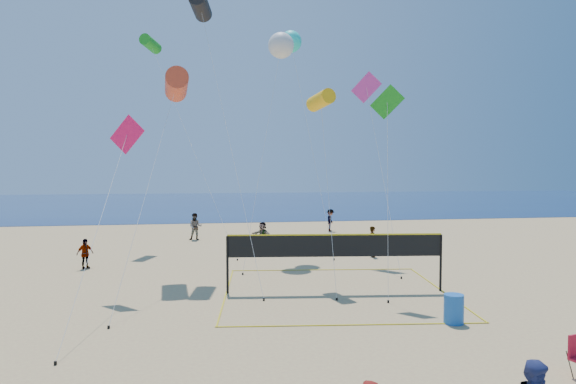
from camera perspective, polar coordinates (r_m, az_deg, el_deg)
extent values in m
cube|color=navy|center=(71.83, -6.22, -1.20)|extent=(140.00, 50.00, 0.03)
imported|color=gray|center=(28.14, -21.63, -6.39)|extent=(0.91, 0.89, 1.53)
imported|color=gray|center=(32.47, -2.85, -4.81)|extent=(1.39, 1.51, 1.68)
imported|color=gray|center=(29.85, 9.41, -5.47)|extent=(0.42, 0.64, 1.76)
imported|color=gray|center=(36.62, -10.25, -3.81)|extent=(0.99, 0.81, 1.89)
imported|color=gray|center=(40.97, 4.75, -3.14)|extent=(1.03, 1.30, 1.76)
cylinder|color=black|center=(15.13, 28.88, -16.67)|extent=(0.09, 0.28, 0.73)
cylinder|color=#1B5AB3|center=(18.29, 17.94, -12.26)|extent=(0.70, 0.70, 0.97)
cylinder|color=black|center=(21.32, -6.74, -8.03)|extent=(0.10, 0.10, 2.36)
cylinder|color=black|center=(22.51, 16.61, -7.55)|extent=(0.10, 0.10, 2.36)
cube|color=black|center=(21.34, 5.27, -6.00)|extent=(8.82, 0.95, 0.89)
cube|color=yellow|center=(21.27, 5.28, -4.74)|extent=(8.82, 0.96, 0.06)
cube|color=yellow|center=(17.50, 7.32, -14.45)|extent=(9.02, 1.00, 0.02)
cube|color=yellow|center=(26.01, 3.88, -8.64)|extent=(9.02, 1.00, 0.02)
cylinder|color=#CF4224|center=(25.43, -12.29, 11.57)|extent=(1.28, 2.62, 1.39)
cylinder|color=silver|center=(21.14, -15.18, 1.02)|extent=(1.74, 8.21, 9.03)
cylinder|color=black|center=(17.98, -19.31, -13.99)|extent=(0.08, 0.08, 0.10)
cylinder|color=black|center=(27.59, -9.74, 19.76)|extent=(1.21, 2.24, 1.16)
cylinder|color=silver|center=(23.02, -6.69, 6.43)|extent=(2.46, 6.91, 13.18)
cylinder|color=black|center=(20.30, -2.70, -11.85)|extent=(0.08, 0.08, 0.10)
cylinder|color=yellow|center=(23.45, 3.66, 10.14)|extent=(1.11, 1.78, 0.91)
cylinder|color=silver|center=(21.54, 4.49, -0.05)|extent=(0.13, 3.58, 8.12)
cylinder|color=black|center=(20.44, 5.44, -11.76)|extent=(0.08, 0.08, 0.10)
cube|color=#F6135C|center=(22.17, -17.44, 6.11)|extent=(1.50, 0.72, 1.63)
cylinder|color=silver|center=(18.42, -20.25, -3.34)|extent=(0.73, 7.90, 6.47)
cylinder|color=black|center=(15.47, -24.44, -16.93)|extent=(0.08, 0.08, 0.10)
cube|color=#1A961E|center=(21.27, 10.97, 9.79)|extent=(1.25, 0.66, 1.38)
cylinder|color=silver|center=(20.45, 11.02, -0.80)|extent=(0.39, 1.40, 7.74)
cylinder|color=black|center=(20.36, 11.08, -11.86)|extent=(0.08, 0.08, 0.10)
cube|color=#D1359F|center=(29.40, 8.69, 11.43)|extent=(1.53, 0.89, 1.73)
cylinder|color=silver|center=(26.55, 10.43, 2.00)|extent=(0.10, 5.37, 9.53)
cylinder|color=black|center=(24.61, 12.49, -9.28)|extent=(0.08, 0.08, 0.10)
sphere|color=silver|center=(30.68, -0.78, 15.97)|extent=(1.91, 1.91, 1.49)
cylinder|color=silver|center=(27.14, -2.72, 4.77)|extent=(2.62, 5.27, 12.10)
cylinder|color=black|center=(24.95, -5.05, -9.05)|extent=(0.08, 0.08, 0.10)
sphere|color=#1FE6D2|center=(31.93, 0.30, 16.37)|extent=(1.64, 1.64, 1.31)
cylinder|color=silver|center=(29.63, 2.63, 5.11)|extent=(1.93, 3.32, 12.59)
cylinder|color=black|center=(28.68, 5.14, -7.46)|extent=(0.08, 0.08, 0.10)
cylinder|color=#1A961E|center=(35.77, -15.03, 15.60)|extent=(1.32, 1.96, 0.99)
cylinder|color=silver|center=(31.45, -10.79, 5.37)|extent=(5.23, 6.61, 13.08)
cylinder|color=black|center=(28.62, -5.64, -7.49)|extent=(0.08, 0.08, 0.10)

